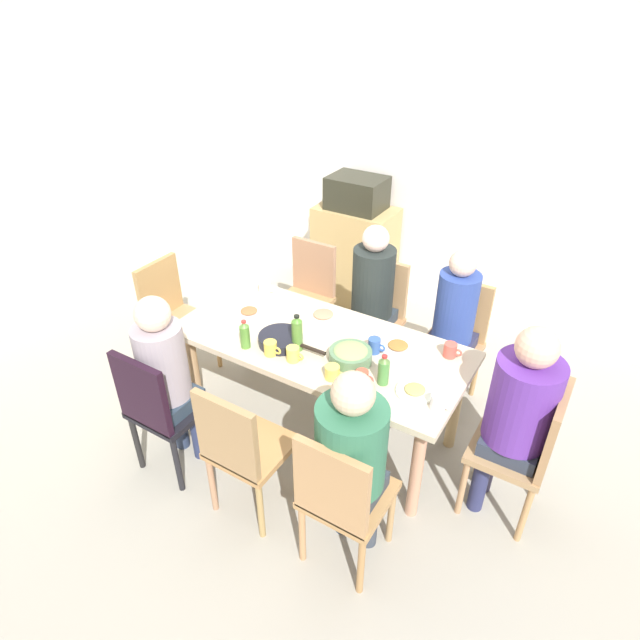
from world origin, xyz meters
TOP-DOWN VIEW (x-y plane):
  - ground_plane at (0.00, 0.00)m, footprint 6.92×6.92m
  - wall_back at (0.00, 1.99)m, footprint 6.00×0.12m
  - wall_left at (-2.94, 0.00)m, footprint 0.12×4.09m
  - dining_table at (0.00, 0.00)m, footprint 1.82×0.83m
  - chair_0 at (-0.61, -0.79)m, footprint 0.40×0.40m
  - person_0 at (-0.61, -0.70)m, footprint 0.30×0.30m
  - chair_1 at (0.61, -0.79)m, footprint 0.40×0.40m
  - person_1 at (0.61, -0.70)m, footprint 0.34×0.34m
  - chair_2 at (0.61, 0.79)m, footprint 0.40×0.40m
  - person_2 at (0.61, 0.70)m, footprint 0.30×0.30m
  - chair_3 at (-0.61, 0.79)m, footprint 0.40×0.40m
  - chair_4 at (0.00, -0.79)m, footprint 0.40×0.40m
  - chair_5 at (1.29, 0.00)m, footprint 0.40×0.40m
  - person_5 at (1.20, 0.00)m, footprint 0.34×0.34m
  - chair_6 at (0.00, 0.79)m, footprint 0.40×0.40m
  - person_6 at (-0.00, 0.70)m, footprint 0.30×0.30m
  - chair_7 at (-1.29, 0.00)m, footprint 0.40×0.40m
  - plate_0 at (0.69, -0.15)m, footprint 0.20×0.20m
  - plate_1 at (-0.12, 0.24)m, footprint 0.24×0.24m
  - plate_2 at (-0.56, 0.01)m, footprint 0.20×0.20m
  - plate_3 at (0.44, 0.17)m, footprint 0.22×0.22m
  - bowl_0 at (0.26, -0.09)m, footprint 0.25×0.25m
  - serving_pan at (-0.18, -0.15)m, footprint 0.45×0.27m
  - cup_0 at (-0.17, -0.27)m, footprint 0.11×0.08m
  - cup_1 at (0.74, 0.26)m, footprint 0.11×0.08m
  - cup_2 at (0.25, -0.27)m, footprint 0.12×0.08m
  - cup_3 at (0.34, 0.07)m, footprint 0.11×0.07m
  - cup_4 at (-0.03, -0.25)m, footprint 0.11×0.08m
  - cup_5 at (0.41, -0.22)m, footprint 0.11×0.07m
  - cup_6 at (0.84, -0.21)m, footprint 0.12×0.08m
  - cup_7 at (-0.65, 0.31)m, footprint 0.12×0.08m
  - bottle_0 at (-0.35, -0.29)m, footprint 0.06×0.06m
  - bottle_1 at (-0.07, -0.15)m, footprint 0.06×0.06m
  - bottle_2 at (0.51, -0.17)m, footprint 0.06×0.06m
  - side_cabinet at (-0.66, 1.69)m, footprint 0.70×0.44m
  - microwave at (-0.66, 1.69)m, footprint 0.48×0.36m

SIDE VIEW (x-z plane):
  - ground_plane at x=0.00m, z-range 0.00..0.00m
  - side_cabinet at x=-0.66m, z-range 0.00..0.90m
  - chair_0 at x=-0.61m, z-range 0.06..0.96m
  - chair_1 at x=0.61m, z-range 0.06..0.96m
  - chair_2 at x=0.61m, z-range 0.06..0.96m
  - chair_3 at x=-0.61m, z-range 0.06..0.96m
  - chair_4 at x=0.00m, z-range 0.06..0.96m
  - chair_5 at x=1.29m, z-range 0.06..0.96m
  - chair_6 at x=0.00m, z-range 0.06..0.96m
  - chair_7 at x=-1.29m, z-range 0.06..0.96m
  - dining_table at x=0.00m, z-range 0.28..1.01m
  - person_2 at x=0.61m, z-range 0.10..1.30m
  - person_0 at x=-0.61m, z-range 0.11..1.31m
  - person_1 at x=0.61m, z-range 0.13..1.33m
  - person_6 at x=0.00m, z-range 0.12..1.34m
  - plate_0 at x=0.69m, z-range 0.72..0.76m
  - plate_1 at x=-0.12m, z-range 0.72..0.76m
  - plate_3 at x=0.44m, z-range 0.72..0.76m
  - plate_2 at x=-0.56m, z-range 0.72..0.76m
  - person_5 at x=1.20m, z-range 0.13..1.37m
  - serving_pan at x=-0.18m, z-range 0.73..0.79m
  - cup_5 at x=0.41m, z-range 0.73..0.80m
  - cup_7 at x=-0.65m, z-range 0.73..0.81m
  - cup_2 at x=0.25m, z-range 0.73..0.81m
  - cup_0 at x=-0.17m, z-range 0.73..0.82m
  - cup_6 at x=0.84m, z-range 0.73..0.82m
  - cup_1 at x=0.74m, z-range 0.73..0.82m
  - cup_4 at x=-0.03m, z-range 0.73..0.82m
  - cup_3 at x=0.34m, z-range 0.73..0.82m
  - bowl_0 at x=0.26m, z-range 0.73..0.83m
  - bottle_2 at x=0.51m, z-range 0.72..0.91m
  - bottle_0 at x=-0.35m, z-range 0.72..0.91m
  - bottle_1 at x=-0.07m, z-range 0.72..0.96m
  - microwave at x=-0.66m, z-range 0.90..1.18m
  - wall_back at x=0.00m, z-range 0.00..2.60m
  - wall_left at x=-2.94m, z-range 0.00..2.60m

